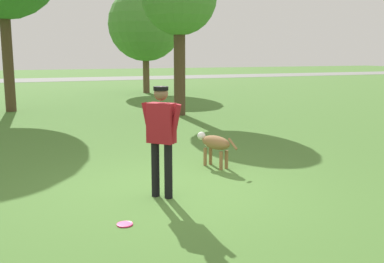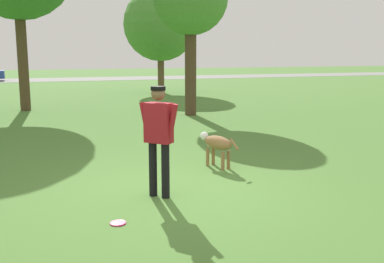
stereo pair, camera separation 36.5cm
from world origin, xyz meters
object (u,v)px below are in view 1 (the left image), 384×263
at_px(dog, 215,144).
at_px(tree_far_right, 145,24).
at_px(frisbee, 125,224).
at_px(person, 161,132).

bearing_deg(dog, tree_far_right, -30.72).
bearing_deg(tree_far_right, frisbee, -107.13).
bearing_deg(frisbee, tree_far_right, 72.87).
height_order(dog, frisbee, dog).
relative_size(person, frisbee, 8.09).
bearing_deg(person, dog, 89.88).
height_order(dog, tree_far_right, tree_far_right).
xyz_separation_m(dog, frisbee, (-2.45, -2.41, -0.47)).
distance_m(person, frisbee, 1.65).
xyz_separation_m(person, dog, (1.60, 1.47, -0.59)).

